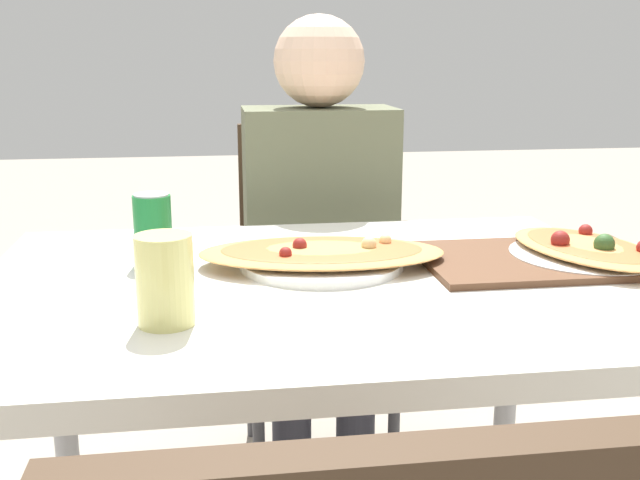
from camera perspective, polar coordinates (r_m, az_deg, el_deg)
The scene contains 8 objects.
dining_table at distance 1.26m, azimuth -0.33°, elevation -6.42°, with size 1.10×0.81×0.73m.
chair_far_seated at distance 2.01m, azimuth -0.47°, elevation -2.56°, with size 0.40×0.40×0.91m.
person_seated at distance 1.85m, azimuth -0.01°, elevation 1.95°, with size 0.37×0.24×1.18m.
pizza_main at distance 1.30m, azimuth 0.15°, elevation -1.15°, with size 0.45×0.29×0.05m.
soda_can at distance 1.34m, azimuth -12.61°, elevation 0.82°, with size 0.07×0.07×0.12m.
drink_glass at distance 1.04m, azimuth -11.73°, elevation -3.01°, with size 0.08×0.08×0.13m.
serving_tray at distance 1.38m, azimuth 16.32°, elevation -1.43°, with size 0.42×0.28×0.01m.
pizza_second at distance 1.42m, azimuth 19.71°, elevation -0.77°, with size 0.27×0.37×0.06m.
Camera 1 is at (-0.16, -1.17, 1.10)m, focal length 42.00 mm.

